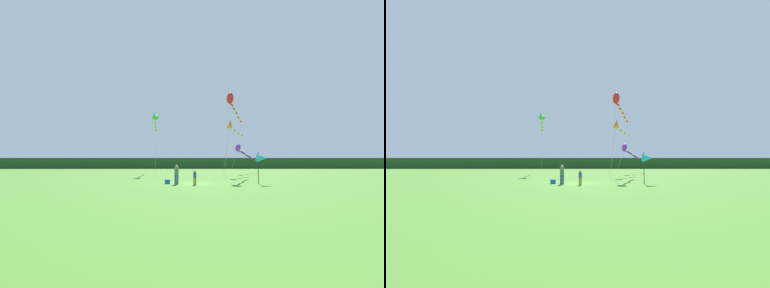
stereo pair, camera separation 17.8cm
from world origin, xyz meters
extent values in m
plane|color=#4C842D|center=(0.00, 0.00, 0.00)|extent=(120.00, 120.00, 0.00)
cube|color=#234C23|center=(0.00, 45.00, 1.45)|extent=(108.00, 3.88, 2.91)
cylinder|color=#334C8C|center=(-1.55, -1.02, 0.41)|extent=(0.17, 0.17, 0.81)
cylinder|color=#334C8C|center=(-1.36, -1.02, 0.41)|extent=(0.17, 0.17, 0.81)
cylinder|color=#3F724C|center=(-1.45, -1.02, 1.13)|extent=(0.37, 0.37, 0.64)
sphere|color=tan|center=(-1.45, -1.02, 1.57)|extent=(0.24, 0.24, 0.24)
cylinder|color=olive|center=(0.07, -1.62, 0.30)|extent=(0.13, 0.13, 0.60)
cylinder|color=olive|center=(0.21, -1.62, 0.30)|extent=(0.13, 0.13, 0.60)
cylinder|color=#334C8C|center=(0.14, -1.62, 0.84)|extent=(0.28, 0.28, 0.48)
sphere|color=tan|center=(0.14, -1.62, 1.17)|extent=(0.18, 0.18, 0.18)
cube|color=#1959B2|center=(-2.28, -0.49, 0.19)|extent=(0.46, 0.34, 0.37)
cylinder|color=black|center=(5.87, -0.65, 1.41)|extent=(0.06, 0.06, 2.81)
cone|color=#1EB7CC|center=(6.22, -0.65, 2.31)|extent=(0.90, 0.70, 0.70)
cylinder|color=#B2B2B2|center=(-5.15, 12.15, 4.51)|extent=(0.60, 3.57, 9.03)
cone|color=green|center=(-5.44, 13.93, 9.03)|extent=(1.19, 1.47, 1.39)
cylinder|color=green|center=(-5.52, 14.32, 8.49)|extent=(0.36, 0.86, 0.38)
cylinder|color=yellow|center=(-5.60, 15.10, 8.30)|extent=(0.21, 0.85, 0.39)
cylinder|color=green|center=(-5.73, 15.88, 8.11)|extent=(0.45, 0.86, 0.37)
cylinder|color=yellow|center=(-5.86, 16.65, 7.93)|extent=(0.21, 0.84, 0.37)
cylinder|color=green|center=(-5.89, 17.44, 7.77)|extent=(0.24, 0.84, 0.34)
cylinder|color=yellow|center=(-5.88, 18.23, 7.58)|extent=(0.25, 0.86, 0.43)
cylinder|color=green|center=(-6.01, 18.99, 7.40)|extent=(0.50, 0.84, 0.32)
cylinder|color=yellow|center=(-6.19, 19.76, 7.24)|extent=(0.25, 0.85, 0.39)
cylinder|color=#B2B2B2|center=(6.56, 14.59, 2.07)|extent=(1.63, 1.79, 4.16)
ellipsoid|color=purple|center=(7.37, 15.47, 4.15)|extent=(1.31, 1.31, 1.40)
cylinder|color=purple|center=(7.67, 15.80, 3.59)|extent=(0.78, 0.81, 0.31)
cylinder|color=black|center=(8.32, 16.42, 3.39)|extent=(0.85, 0.78, 0.47)
cylinder|color=purple|center=(8.87, 17.11, 3.12)|extent=(0.64, 0.93, 0.45)
cylinder|color=black|center=(9.46, 17.75, 2.84)|extent=(0.91, 0.70, 0.47)
cylinder|color=purple|center=(10.16, 18.32, 2.58)|extent=(0.82, 0.81, 0.44)
cylinder|color=black|center=(10.74, 19.00, 2.38)|extent=(0.70, 0.88, 0.36)
cylinder|color=purple|center=(11.29, 19.70, 2.15)|extent=(0.78, 0.86, 0.48)
cylinder|color=#B2B2B2|center=(4.60, 9.35, 3.59)|extent=(1.43, 2.07, 7.19)
cone|color=orange|center=(5.30, 10.37, 7.19)|extent=(1.29, 1.38, 1.36)
cylinder|color=orange|center=(5.42, 10.63, 6.68)|extent=(0.44, 0.64, 0.27)
cylinder|color=white|center=(5.69, 11.15, 6.55)|extent=(0.51, 0.66, 0.38)
cylinder|color=orange|center=(6.05, 11.60, 6.39)|extent=(0.59, 0.58, 0.32)
cylinder|color=white|center=(6.44, 12.04, 6.24)|extent=(0.55, 0.63, 0.38)
cylinder|color=orange|center=(6.82, 12.49, 6.09)|extent=(0.56, 0.59, 0.30)
cylinder|color=white|center=(7.19, 12.93, 5.99)|extent=(0.54, 0.61, 0.30)
cylinder|color=orange|center=(7.53, 13.40, 5.90)|extent=(0.50, 0.62, 0.26)
cylinder|color=white|center=(7.85, 13.90, 5.83)|extent=(0.49, 0.62, 0.27)
cylinder|color=#B2B2B2|center=(4.09, 5.19, 4.81)|extent=(1.08, 2.32, 9.62)
ellipsoid|color=red|center=(4.62, 6.34, 9.62)|extent=(1.11, 1.11, 1.52)
cylinder|color=red|center=(4.82, 6.59, 8.94)|extent=(0.58, 0.67, 0.39)
cylinder|color=yellow|center=(5.08, 7.15, 8.79)|extent=(0.33, 0.69, 0.29)
cylinder|color=red|center=(5.30, 7.74, 8.68)|extent=(0.51, 0.69, 0.34)
cylinder|color=yellow|center=(5.61, 8.29, 8.53)|extent=(0.50, 0.69, 0.35)
cylinder|color=red|center=(5.87, 8.87, 8.37)|extent=(0.40, 0.71, 0.36)
cylinder|color=yellow|center=(6.07, 9.47, 8.18)|extent=(0.42, 0.73, 0.41)
cylinder|color=red|center=(6.32, 10.05, 8.01)|extent=(0.49, 0.69, 0.32)
cylinder|color=yellow|center=(6.62, 10.62, 7.85)|extent=(0.50, 0.71, 0.40)
cylinder|color=red|center=(6.90, 11.19, 7.67)|extent=(0.48, 0.70, 0.35)
camera|label=1|loc=(-0.38, -22.36, 2.02)|focal=22.61mm
camera|label=2|loc=(-0.21, -22.37, 2.02)|focal=22.61mm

